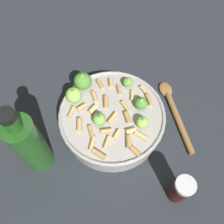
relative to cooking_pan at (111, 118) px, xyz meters
name	(u,v)px	position (x,y,z in m)	size (l,w,h in m)	color
ground_plane	(112,125)	(0.00, 0.00, -0.04)	(2.40, 2.40, 0.00)	#23282D
cooking_pan	(111,118)	(0.00, 0.00, 0.00)	(0.27, 0.27, 0.12)	#9E9993
pepper_shaker	(180,190)	(0.14, -0.19, 0.01)	(0.04, 0.04, 0.10)	#33140F
olive_oil_bottle	(30,145)	(-0.18, -0.09, 0.06)	(0.06, 0.06, 0.24)	#1E4C19
wooden_spoon	(174,110)	(0.18, 0.04, -0.03)	(0.07, 0.23, 0.02)	olive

